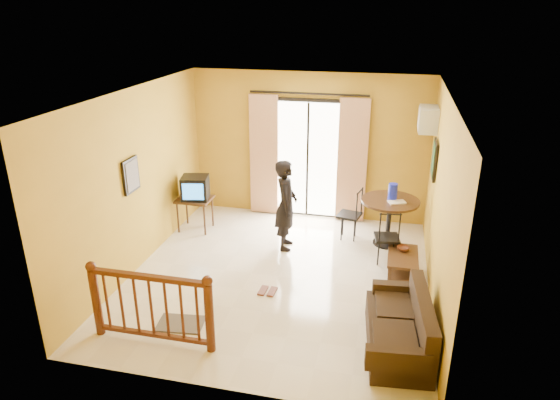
% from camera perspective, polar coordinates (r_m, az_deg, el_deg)
% --- Properties ---
extents(ground, '(5.00, 5.00, 0.00)m').
position_cam_1_polar(ground, '(7.82, -0.16, -8.71)').
color(ground, beige).
rests_on(ground, ground).
extents(room_shell, '(5.00, 5.00, 5.00)m').
position_cam_1_polar(room_shell, '(7.11, -0.17, 3.22)').
color(room_shell, white).
rests_on(room_shell, ground).
extents(balcony_door, '(2.25, 0.14, 2.46)m').
position_cam_1_polar(balcony_door, '(9.54, 3.17, 4.76)').
color(balcony_door, black).
rests_on(balcony_door, ground).
extents(tv_table, '(0.62, 0.52, 0.62)m').
position_cam_1_polar(tv_table, '(9.28, -9.73, -0.25)').
color(tv_table, black).
rests_on(tv_table, ground).
extents(television, '(0.54, 0.51, 0.42)m').
position_cam_1_polar(television, '(9.16, -9.68, 1.40)').
color(television, black).
rests_on(television, tv_table).
extents(picture_left, '(0.05, 0.42, 0.52)m').
position_cam_1_polar(picture_left, '(7.77, -16.66, 2.72)').
color(picture_left, black).
rests_on(picture_left, room_shell).
extents(dining_table, '(1.00, 1.00, 0.83)m').
position_cam_1_polar(dining_table, '(8.74, 12.43, -1.02)').
color(dining_table, black).
rests_on(dining_table, ground).
extents(water_jug, '(0.15, 0.15, 0.29)m').
position_cam_1_polar(water_jug, '(8.64, 12.77, 0.92)').
color(water_jug, '#1520CA').
rests_on(water_jug, dining_table).
extents(serving_tray, '(0.33, 0.27, 0.02)m').
position_cam_1_polar(serving_tray, '(8.58, 13.22, -0.23)').
color(serving_tray, beige).
rests_on(serving_tray, dining_table).
extents(dining_chairs, '(1.15, 1.24, 0.95)m').
position_cam_1_polar(dining_chairs, '(8.73, 9.73, -5.62)').
color(dining_chairs, black).
rests_on(dining_chairs, ground).
extents(air_conditioner, '(0.31, 0.60, 0.40)m').
position_cam_1_polar(air_conditioner, '(8.73, 16.55, 8.84)').
color(air_conditioner, silver).
rests_on(air_conditioner, room_shell).
extents(botanical_print, '(0.05, 0.50, 0.60)m').
position_cam_1_polar(botanical_print, '(8.23, 17.24, 4.41)').
color(botanical_print, black).
rests_on(botanical_print, room_shell).
extents(coffee_table, '(0.45, 0.82, 0.37)m').
position_cam_1_polar(coffee_table, '(7.93, 13.81, -6.91)').
color(coffee_table, black).
rests_on(coffee_table, ground).
extents(bowl, '(0.21, 0.21, 0.06)m').
position_cam_1_polar(bowl, '(8.01, 13.91, -5.41)').
color(bowl, '#592B1E').
rests_on(bowl, coffee_table).
extents(sofa, '(0.85, 1.59, 0.73)m').
position_cam_1_polar(sofa, '(6.39, 13.77, -14.20)').
color(sofa, black).
rests_on(sofa, ground).
extents(standing_person, '(0.45, 0.62, 1.56)m').
position_cam_1_polar(standing_person, '(8.38, 0.69, -0.58)').
color(standing_person, black).
rests_on(standing_person, ground).
extents(stair_balustrade, '(1.63, 0.13, 1.04)m').
position_cam_1_polar(stair_balustrade, '(6.36, -14.56, -11.31)').
color(stair_balustrade, '#471E0F').
rests_on(stair_balustrade, ground).
extents(doormat, '(0.64, 0.47, 0.02)m').
position_cam_1_polar(doormat, '(6.90, -11.27, -13.68)').
color(doormat, '#544D43').
rests_on(doormat, ground).
extents(sandals, '(0.25, 0.25, 0.03)m').
position_cam_1_polar(sandals, '(7.43, -1.43, -10.37)').
color(sandals, '#592B1E').
rests_on(sandals, ground).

